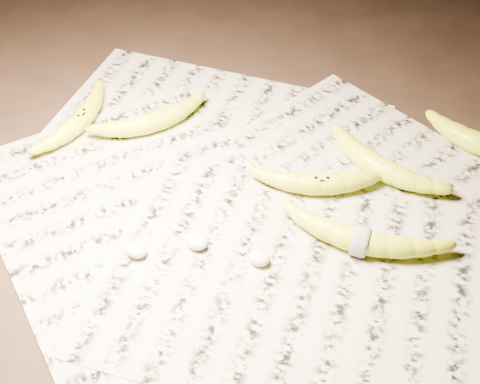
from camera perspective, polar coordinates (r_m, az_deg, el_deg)
The scene contains 11 objects.
ground at distance 1.00m, azimuth -1.44°, elevation -1.57°, with size 3.00×3.00×0.00m, color black.
newspaper_patch at distance 1.01m, azimuth 1.09°, elevation -0.70°, with size 0.90×0.70×0.01m, color #A09D89.
banana_left_a at distance 1.15m, azimuth -13.40°, elevation 6.19°, with size 0.18×0.05×0.03m, color yellow, non-canonical shape.
banana_left_b at distance 1.13m, azimuth -7.47°, elevation 6.10°, with size 0.18×0.06×0.03m, color yellow, non-canonical shape.
banana_center at distance 1.01m, azimuth 6.93°, elevation 0.81°, with size 0.18×0.05×0.03m, color yellow, non-canonical shape.
banana_taped at distance 0.94m, azimuth 10.25°, elevation -3.98°, with size 0.22×0.06×0.04m, color yellow, non-canonical shape.
banana_upper_a at distance 1.05m, azimuth 11.67°, elevation 2.34°, with size 0.19×0.06×0.04m, color yellow, non-canonical shape.
measuring_tape at distance 0.94m, azimuth 10.25°, elevation -3.98°, with size 0.05×0.05×0.00m, color white.
flesh_chunk_a at distance 0.94m, azimuth -8.87°, elevation -4.73°, with size 0.03×0.03×0.02m, color beige.
flesh_chunk_b at distance 0.94m, azimuth -3.73°, elevation -4.09°, with size 0.03×0.03×0.02m, color beige.
flesh_chunk_c at distance 0.92m, azimuth 1.64°, elevation -5.50°, with size 0.03×0.03×0.02m, color beige.
Camera 1 is at (0.39, -0.57, 0.72)m, focal length 50.00 mm.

